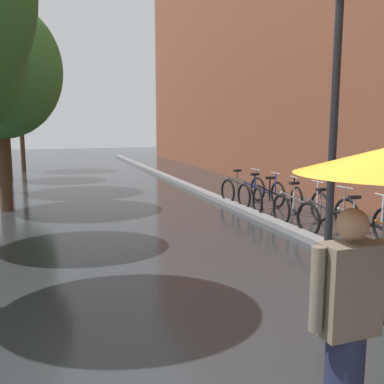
% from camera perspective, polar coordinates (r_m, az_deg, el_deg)
% --- Properties ---
extents(kerb_strip, '(0.30, 36.00, 0.12)m').
position_cam_1_polar(kerb_strip, '(13.56, 2.09, -0.30)').
color(kerb_strip, slate).
rests_on(kerb_strip, ground).
extents(street_tree_4, '(2.70, 2.70, 5.08)m').
position_cam_1_polar(street_tree_4, '(18.66, -23.49, 12.62)').
color(street_tree_4, '#473323').
rests_on(street_tree_4, ground).
extents(street_tree_5, '(2.72, 2.72, 6.21)m').
position_cam_1_polar(street_tree_5, '(22.28, -21.91, 13.98)').
color(street_tree_5, '#473323').
rests_on(street_tree_5, ground).
extents(parked_bicycle_1, '(1.10, 0.73, 0.96)m').
position_cam_1_polar(parked_bicycle_1, '(8.51, 21.51, -4.24)').
color(parked_bicycle_1, black).
rests_on(parked_bicycle_1, ground).
extents(parked_bicycle_2, '(1.16, 0.83, 0.96)m').
position_cam_1_polar(parked_bicycle_2, '(9.27, 17.46, -2.99)').
color(parked_bicycle_2, black).
rests_on(parked_bicycle_2, ground).
extents(parked_bicycle_3, '(1.10, 0.73, 0.96)m').
position_cam_1_polar(parked_bicycle_3, '(10.08, 14.16, -1.93)').
color(parked_bicycle_3, black).
rests_on(parked_bicycle_3, ground).
extents(parked_bicycle_4, '(1.17, 0.85, 0.96)m').
position_cam_1_polar(parked_bicycle_4, '(10.91, 11.16, -1.02)').
color(parked_bicycle_4, black).
rests_on(parked_bicycle_4, ground).
extents(parked_bicycle_5, '(1.10, 0.74, 0.96)m').
position_cam_1_polar(parked_bicycle_5, '(11.65, 9.10, -0.34)').
color(parked_bicycle_5, black).
rests_on(parked_bicycle_5, ground).
extents(parked_bicycle_6, '(1.17, 0.85, 0.96)m').
position_cam_1_polar(parked_bicycle_6, '(12.52, 6.74, 0.35)').
color(parked_bicycle_6, black).
rests_on(parked_bicycle_6, ground).
extents(couple_under_umbrella, '(1.23, 1.23, 2.07)m').
position_cam_1_polar(couple_under_umbrella, '(3.19, 24.00, -6.00)').
color(couple_under_umbrella, '#1E233D').
rests_on(couple_under_umbrella, ground).
extents(street_lamp_post, '(0.24, 0.24, 4.40)m').
position_cam_1_polar(street_lamp_post, '(6.93, 18.32, 11.34)').
color(street_lamp_post, black).
rests_on(street_lamp_post, ground).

